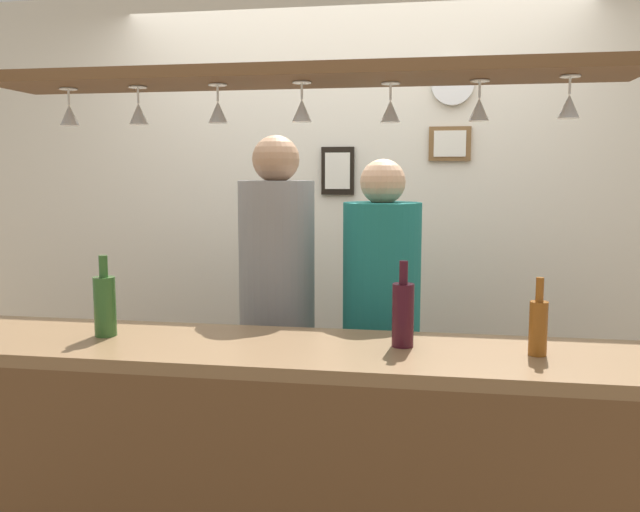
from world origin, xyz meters
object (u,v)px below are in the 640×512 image
Objects in this scene: person_left_grey_shirt at (277,292)px; bottle_champagne_green at (105,304)px; person_right_teal_shirt at (381,311)px; bottle_wine_dark_red at (403,313)px; picture_frame_crest at (338,171)px; wall_clock at (453,84)px; picture_frame_upper_small at (450,144)px; bottle_beer_amber_tall at (538,325)px.

person_left_grey_shirt reaches higher than bottle_champagne_green.
person_right_teal_shirt is 0.63m from bottle_wine_dark_red.
picture_frame_crest is 1.18× the size of wall_clock.
bottle_champagne_green is at bearing -128.22° from person_left_grey_shirt.
wall_clock reaches higher than person_left_grey_shirt.
picture_frame_upper_small is 1.00× the size of wall_clock.
bottle_beer_amber_tall is 0.87× the size of bottle_wine_dark_red.
bottle_wine_dark_red is at bearing -45.72° from person_left_grey_shirt.
person_left_grey_shirt is 8.07× the size of picture_frame_upper_small.
bottle_wine_dark_red is at bearing -72.76° from picture_frame_crest.
bottle_champagne_green is (-1.09, -0.03, 0.00)m from bottle_wine_dark_red.
picture_frame_upper_small is at bearing 44.21° from person_left_grey_shirt.
bottle_wine_dark_red is at bearing 1.59° from bottle_champagne_green.
picture_frame_crest is at bearing 111.92° from person_right_teal_shirt.
bottle_champagne_green is at bearing -132.83° from wall_clock.
bottle_wine_dark_red is (0.12, -0.60, 0.12)m from person_right_teal_shirt.
bottle_champagne_green is (-0.50, -0.64, 0.05)m from person_left_grey_shirt.
person_right_teal_shirt is (0.47, 0.00, -0.07)m from person_left_grey_shirt.
person_right_teal_shirt is 1.11m from picture_frame_upper_small.
bottle_champagne_green is at bearing -178.41° from bottle_wine_dark_red.
bottle_champagne_green is at bearing -146.82° from person_right_teal_shirt.
person_right_teal_shirt is at bearing 131.12° from bottle_beer_amber_tall.
picture_frame_upper_small is at bearing 68.26° from person_right_teal_shirt.
bottle_champagne_green is at bearing -132.54° from picture_frame_upper_small.
bottle_beer_amber_tall is 0.87× the size of bottle_champagne_green.
wall_clock is (-0.26, 1.39, 0.96)m from bottle_beer_amber_tall.
person_left_grey_shirt is 6.83× the size of bottle_beer_amber_tall.
wall_clock is (0.01, -0.01, 0.31)m from picture_frame_upper_small.
person_right_teal_shirt is 0.86m from bottle_beer_amber_tall.
person_right_teal_shirt is at bearing 0.00° from person_left_grey_shirt.
bottle_champagne_green is at bearing -115.83° from picture_frame_crest.
person_left_grey_shirt is at bearing -136.30° from wall_clock.
picture_frame_upper_small is at bearing 139.36° from wall_clock.
person_right_teal_shirt is 1.17m from bottle_champagne_green.
person_right_teal_shirt is 5.57× the size of bottle_wine_dark_red.
person_left_grey_shirt is 0.94m from picture_frame_crest.
picture_frame_crest is at bearing 107.24° from bottle_wine_dark_red.
wall_clock is at bearing 100.50° from bottle_beer_amber_tall.
wall_clock reaches higher than person_right_teal_shirt.
picture_frame_upper_small reaches higher than picture_frame_crest.
bottle_wine_dark_red is 1.36× the size of wall_clock.
person_left_grey_shirt is at bearing 180.00° from person_right_teal_shirt.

